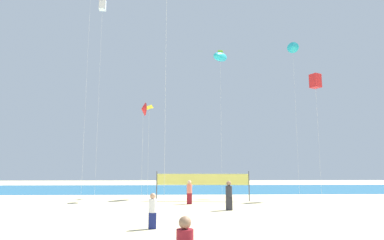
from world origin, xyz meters
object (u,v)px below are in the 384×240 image
Objects in this scene: beachgoer_white_shirt at (153,210)px; kite_yellow_diamond at (149,107)px; beachgoer_coral_shirt at (189,191)px; kite_red_box at (315,81)px; kite_white_box at (103,6)px; beachgoer_charcoal_shirt at (229,195)px; kite_cyan_delta at (293,47)px; kite_red_delta at (143,109)px; volleyball_net at (202,181)px; kite_cyan_inflatable at (220,57)px.

kite_yellow_diamond is (-1.83, 16.90, 7.70)m from beachgoer_white_shirt.
beachgoer_coral_shirt is 15.79m from kite_red_box.
beachgoer_white_shirt is at bearing -68.05° from kite_white_box.
kite_yellow_diamond reaches higher than beachgoer_white_shirt.
kite_yellow_diamond reaches higher than beachgoer_coral_shirt.
beachgoer_charcoal_shirt is 4.46m from beachgoer_coral_shirt.
kite_cyan_delta reaches higher than beachgoer_coral_shirt.
beachgoer_white_shirt is 15.45m from kite_red_delta.
kite_cyan_delta reaches higher than beachgoer_charcoal_shirt.
kite_red_delta is (-2.03, 13.66, 6.94)m from beachgoer_white_shirt.
beachgoer_charcoal_shirt is 23.17m from kite_white_box.
beachgoer_coral_shirt is at bearing -114.89° from volleyball_net.
kite_red_box reaches higher than kite_yellow_diamond.
kite_red_box is 15.98m from kite_red_delta.
beachgoer_charcoal_shirt is 0.16× the size of kite_red_box.
kite_cyan_delta is (-0.46, 4.18, 4.84)m from kite_red_box.
kite_yellow_diamond is 9.02m from kite_cyan_inflatable.
beachgoer_white_shirt is at bearing -156.15° from beachgoer_coral_shirt.
beachgoer_charcoal_shirt is 0.11× the size of kite_cyan_delta.
kite_cyan_inflatable is 0.91× the size of kite_cyan_delta.
kite_yellow_diamond is at bearing -132.80° from beachgoer_charcoal_shirt.
kite_cyan_inflatable is at bearing 5.64° from kite_yellow_diamond.
volleyball_net is 0.47× the size of kite_cyan_delta.
beachgoer_white_shirt is at bearing -125.64° from kite_cyan_delta.
kite_white_box reaches higher than kite_yellow_diamond.
beachgoer_white_shirt is 0.10× the size of kite_cyan_delta.
kite_red_box is at bearing 157.73° from beachgoer_white_shirt.
kite_white_box reaches higher than beachgoer_coral_shirt.
kite_red_box is (10.63, 1.66, 8.98)m from volleyball_net.
kite_cyan_delta is at bearing 5.89° from kite_yellow_diamond.
kite_yellow_diamond is (-15.52, 2.63, -2.10)m from kite_red_box.
beachgoer_coral_shirt is 0.12× the size of kite_cyan_inflatable.
kite_cyan_inflatable reaches higher than kite_red_delta.
kite_white_box is at bearing 88.33° from beachgoer_coral_shirt.
kite_cyan_inflatable is at bearing 10.09° from beachgoer_coral_shirt.
beachgoer_coral_shirt is at bearing -130.55° from beachgoer_charcoal_shirt.
kite_cyan_inflatable reaches higher than beachgoer_charcoal_shirt.
kite_cyan_delta is at bearing 5.88° from kite_white_box.
beachgoer_coral_shirt is 8.63m from kite_red_delta.
beachgoer_charcoal_shirt is 11.80m from kite_red_delta.
beachgoer_white_shirt is 0.17× the size of kite_yellow_diamond.
kite_yellow_diamond is (-4.89, 4.29, 6.89)m from volleyball_net.
kite_white_box is at bearing 158.56° from volleyball_net.
beachgoer_white_shirt is (-1.92, -10.15, -0.11)m from beachgoer_coral_shirt.
kite_cyan_delta is (11.31, 8.30, 14.52)m from beachgoer_coral_shirt.
kite_white_box is at bearing -174.17° from kite_yellow_diamond.
beachgoer_coral_shirt is 2.80m from volleyball_net.
beachgoer_white_shirt is at bearing -103.66° from volleyball_net.
volleyball_net is (-1.26, 6.21, 0.66)m from beachgoer_charcoal_shirt.
volleyball_net is 18.13m from kite_cyan_delta.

